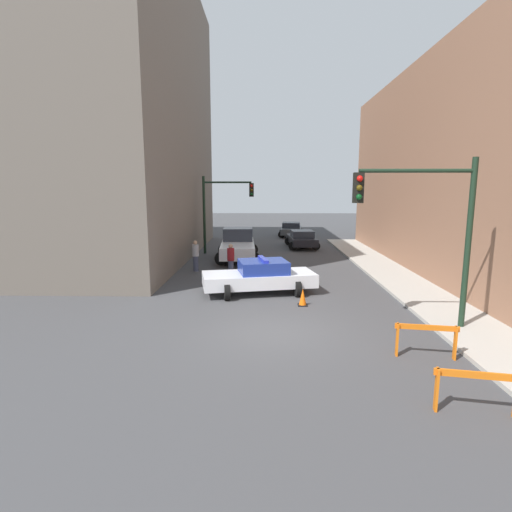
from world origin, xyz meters
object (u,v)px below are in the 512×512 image
at_px(parked_car_mid, 291,229).
at_px(pedestrian_crossing, 231,260).
at_px(police_car, 260,276).
at_px(traffic_cone, 303,297).
at_px(parked_car_near, 302,239).
at_px(barrier_mid, 426,335).
at_px(white_truck, 238,245).
at_px(traffic_light_near, 431,218).
at_px(barrier_front, 477,385).
at_px(traffic_light_far, 220,204).
at_px(pedestrian_corner, 196,255).

distance_m(parked_car_mid, pedestrian_crossing, 17.69).
height_order(police_car, traffic_cone, police_car).
xyz_separation_m(parked_car_near, parked_car_mid, (-0.34, 7.12, 0.00)).
distance_m(parked_car_near, parked_car_mid, 7.13).
relative_size(barrier_mid, traffic_cone, 2.42).
bearing_deg(traffic_cone, white_truck, 107.52).
bearing_deg(police_car, traffic_light_near, -141.54).
height_order(parked_car_mid, barrier_front, parked_car_mid).
relative_size(traffic_light_near, pedestrian_crossing, 3.13).
bearing_deg(parked_car_near, traffic_light_far, -156.88).
relative_size(traffic_light_far, police_car, 1.04).
xyz_separation_m(parked_car_mid, barrier_mid, (1.80, -26.89, -0.06)).
bearing_deg(police_car, white_truck, -1.51).
xyz_separation_m(white_truck, pedestrian_crossing, (-0.02, -4.93, -0.04)).
distance_m(white_truck, parked_car_near, 6.81).
bearing_deg(police_car, barrier_mid, -157.47).
bearing_deg(traffic_light_near, parked_car_near, 97.30).
bearing_deg(traffic_light_far, traffic_cone, -69.97).
bearing_deg(barrier_front, traffic_light_near, 79.68).
bearing_deg(barrier_front, pedestrian_corner, 119.92).
height_order(traffic_light_near, white_truck, traffic_light_near).
bearing_deg(pedestrian_crossing, parked_car_mid, -82.25).
bearing_deg(parked_car_mid, traffic_light_near, -79.15).
relative_size(white_truck, barrier_front, 3.47).
relative_size(white_truck, traffic_cone, 8.39).
xyz_separation_m(traffic_light_far, traffic_cone, (4.46, -12.23, -3.08)).
xyz_separation_m(traffic_light_near, barrier_mid, (-0.79, -2.14, -2.91)).
bearing_deg(parked_car_near, pedestrian_crossing, -117.23).
bearing_deg(pedestrian_crossing, police_car, 136.41).
bearing_deg(parked_car_mid, white_truck, -103.71).
bearing_deg(traffic_cone, parked_car_near, 85.00).
xyz_separation_m(traffic_light_far, barrier_front, (7.15, -19.59, -2.78)).
bearing_deg(traffic_light_far, barrier_front, -69.94).
relative_size(pedestrian_corner, traffic_cone, 2.53).
bearing_deg(white_truck, traffic_light_near, -64.83).
distance_m(parked_car_near, pedestrian_corner, 10.93).
relative_size(white_truck, pedestrian_corner, 3.31).
bearing_deg(white_truck, parked_car_near, 45.94).
relative_size(traffic_light_far, white_truck, 0.95).
bearing_deg(barrier_mid, pedestrian_crossing, 121.51).
distance_m(traffic_light_near, traffic_cone, 5.43).
distance_m(parked_car_mid, pedestrian_corner, 17.07).
xyz_separation_m(traffic_light_far, police_car, (2.80, -10.42, -2.67)).
height_order(police_car, barrier_mid, police_car).
bearing_deg(barrier_mid, pedestrian_corner, 125.92).
relative_size(barrier_front, barrier_mid, 1.00).
bearing_deg(police_car, traffic_cone, -149.38).
bearing_deg(traffic_light_near, traffic_cone, 144.70).
height_order(white_truck, pedestrian_crossing, white_truck).
bearing_deg(traffic_light_far, pedestrian_crossing, -79.80).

